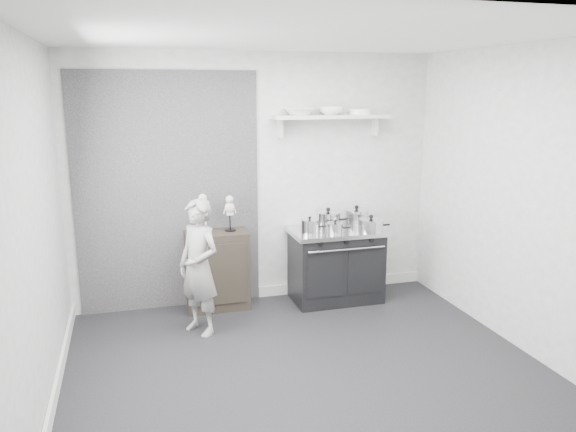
% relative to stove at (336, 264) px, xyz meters
% --- Properties ---
extents(ground, '(4.00, 4.00, 0.00)m').
position_rel_stove_xyz_m(ground, '(-0.81, -1.48, -0.41)').
color(ground, black).
rests_on(ground, ground).
extents(room_shell, '(4.02, 3.62, 2.71)m').
position_rel_stove_xyz_m(room_shell, '(-0.90, -1.33, 1.23)').
color(room_shell, '#A3A3A0').
rests_on(room_shell, ground).
extents(wall_shelf, '(1.30, 0.26, 0.24)m').
position_rel_stove_xyz_m(wall_shelf, '(-0.01, 0.20, 1.60)').
color(wall_shelf, silver).
rests_on(wall_shelf, room_shell).
extents(stove, '(1.01, 0.63, 0.81)m').
position_rel_stove_xyz_m(stove, '(0.00, 0.00, 0.00)').
color(stove, black).
rests_on(stove, ground).
extents(side_cabinet, '(0.65, 0.38, 0.84)m').
position_rel_stove_xyz_m(side_cabinet, '(-1.30, 0.13, 0.01)').
color(side_cabinet, black).
rests_on(side_cabinet, ground).
extents(child, '(0.54, 0.58, 1.32)m').
position_rel_stove_xyz_m(child, '(-1.56, -0.45, 0.25)').
color(child, gray).
rests_on(child, ground).
extents(pot_front_left, '(0.28, 0.19, 0.20)m').
position_rel_stove_xyz_m(pot_front_left, '(-0.35, -0.12, 0.48)').
color(pot_front_left, silver).
rests_on(pot_front_left, stove).
extents(pot_back_left, '(0.36, 0.28, 0.23)m').
position_rel_stove_xyz_m(pot_back_left, '(-0.07, 0.10, 0.49)').
color(pot_back_left, silver).
rests_on(pot_back_left, stove).
extents(pot_back_right, '(0.36, 0.28, 0.24)m').
position_rel_stove_xyz_m(pot_back_right, '(0.27, 0.10, 0.50)').
color(pot_back_right, silver).
rests_on(pot_back_right, stove).
extents(pot_front_right, '(0.36, 0.27, 0.19)m').
position_rel_stove_xyz_m(pot_front_right, '(0.32, -0.20, 0.48)').
color(pot_front_right, silver).
rests_on(pot_front_right, stove).
extents(pot_front_center, '(0.26, 0.17, 0.14)m').
position_rel_stove_xyz_m(pot_front_center, '(-0.07, -0.15, 0.46)').
color(pot_front_center, silver).
rests_on(pot_front_center, stove).
extents(skeleton_full, '(0.13, 0.09, 0.48)m').
position_rel_stove_xyz_m(skeleton_full, '(-1.43, 0.13, 0.67)').
color(skeleton_full, beige).
rests_on(skeleton_full, side_cabinet).
extents(skeleton_torso, '(0.12, 0.08, 0.44)m').
position_rel_stove_xyz_m(skeleton_torso, '(-1.15, 0.13, 0.65)').
color(skeleton_torso, beige).
rests_on(skeleton_torso, side_cabinet).
extents(bowl_large, '(0.32, 0.32, 0.08)m').
position_rel_stove_xyz_m(bowl_large, '(-0.37, 0.19, 1.67)').
color(bowl_large, white).
rests_on(bowl_large, wall_shelf).
extents(bowl_small, '(0.27, 0.27, 0.08)m').
position_rel_stove_xyz_m(bowl_small, '(-0.02, 0.19, 1.67)').
color(bowl_small, white).
rests_on(bowl_small, wall_shelf).
extents(plate_stack, '(0.24, 0.24, 0.06)m').
position_rel_stove_xyz_m(plate_stack, '(0.32, 0.19, 1.66)').
color(plate_stack, white).
rests_on(plate_stack, wall_shelf).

